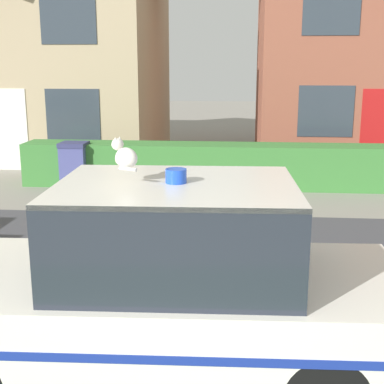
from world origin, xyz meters
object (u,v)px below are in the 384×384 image
Objects in this scene: wheelie_bin at (75,165)px; police_car at (161,289)px; cat at (124,156)px; house_left at (32,29)px.

police_car is at bearing -67.51° from wheelie_bin.
cat is (-0.28, -0.01, 1.17)m from police_car.
wheelie_bin is (-2.72, 7.22, -1.45)m from cat.
wheelie_bin is (-3.00, 7.21, -0.28)m from police_car.
house_left reaches higher than wheelie_bin.
house_left is (-5.36, 12.11, 1.77)m from cat.
police_car is 13.67m from house_left.
cat is 0.03× the size of house_left.
cat reaches higher than wheelie_bin.
house_left reaches higher than police_car.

